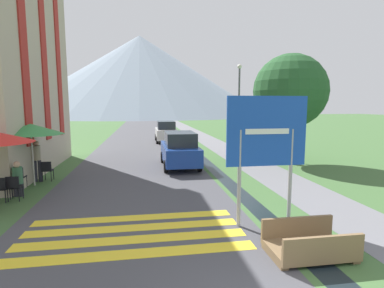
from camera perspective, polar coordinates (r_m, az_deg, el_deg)
The scene contains 19 objects.
ground_plane at distance 23.60m, azimuth -3.71°, elevation -0.37°, with size 160.00×160.00×0.00m, color #3D6033.
road at distance 33.44m, azimuth -9.62°, elevation 1.82°, with size 6.40×60.00×0.01m.
footpath at distance 33.93m, azimuth 0.74°, elevation 2.00°, with size 2.20×60.00×0.01m.
drainage_channel at distance 33.61m, azimuth -3.29°, elevation 1.93°, with size 0.60×60.00×0.00m.
crosswalk_marking at distance 7.88m, azimuth -11.01°, elevation -16.38°, with size 5.44×2.54×0.01m.
mountain_distant at distance 103.20m, azimuth -9.85°, elevation 12.66°, with size 81.95×81.95×25.86m.
road_sign at distance 7.94m, azimuth 14.01°, elevation 0.54°, with size 2.13×0.11×3.40m.
footbridge at distance 7.13m, azimuth 21.37°, elevation -17.49°, with size 1.70×1.10×0.65m.
parked_car_near at distance 15.44m, azimuth -2.35°, elevation -1.05°, with size 1.81×4.16×1.82m.
parked_car_far at distance 26.26m, azimuth -5.00°, elevation 2.39°, with size 1.82×4.01×1.82m.
cafe_chair_near_right at distance 11.63m, azimuth -30.81°, elevation -6.87°, with size 0.40×0.40×0.85m.
cafe_chair_near_left at distance 11.66m, azimuth -32.69°, elevation -6.96°, with size 0.40×0.40×0.85m.
cafe_chair_far_left at distance 13.96m, azimuth -25.88°, elevation -4.34°, with size 0.40×0.40×0.85m.
cafe_chair_middle at distance 13.19m, azimuth -30.10°, elevation -5.24°, with size 0.40×0.40×0.85m.
cafe_umbrella_middle_green at distance 13.24m, azimuth -28.35°, elevation 2.50°, with size 2.44×2.44×2.46m.
person_seated_near at distance 12.09m, azimuth -30.26°, elevation -5.46°, with size 0.32×0.32×1.25m.
person_standing_terrace at distance 13.97m, azimuth -27.46°, elevation -2.38°, with size 0.32×0.32×1.72m.
streetlamp at distance 19.58m, azimuth 8.93°, elevation 7.86°, with size 0.28×0.28×5.75m.
tree_by_path at distance 17.03m, azimuth 18.18°, elevation 9.52°, with size 3.92×3.92×5.89m.
Camera 1 is at (-2.20, -3.28, 3.16)m, focal length 28.00 mm.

